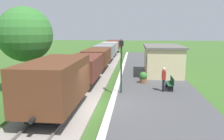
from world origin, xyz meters
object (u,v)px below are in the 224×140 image
at_px(freight_train, 100,55).
at_px(tree_trackside_mid, 25,35).
at_px(bench_near_hut, 170,83).
at_px(tree_trackside_far, 28,33).
at_px(lamp_post_near, 121,56).
at_px(station_hut, 162,60).
at_px(potted_planter, 143,77).
at_px(person_waiting, 164,78).
at_px(bench_down_platform, 156,62).

xyz_separation_m(freight_train, tree_trackside_mid, (-3.64, -11.50, 2.73)).
xyz_separation_m(bench_near_hut, tree_trackside_far, (-14.01, 7.23, 3.44)).
distance_m(freight_train, lamp_post_near, 12.46).
bearing_deg(freight_train, station_hut, -36.95).
bearing_deg(bench_near_hut, lamp_post_near, -161.69).
relative_size(station_hut, lamp_post_near, 1.57).
distance_m(lamp_post_near, tree_trackside_far, 13.52).
bearing_deg(lamp_post_near, potted_planter, 61.63).
relative_size(person_waiting, potted_planter, 1.87).
bearing_deg(tree_trackside_mid, lamp_post_near, -3.86).
relative_size(freight_train, tree_trackside_far, 6.12).
xyz_separation_m(lamp_post_near, tree_trackside_far, (-10.52, 8.39, 1.36)).
bearing_deg(station_hut, lamp_post_near, -117.58).
bearing_deg(bench_down_platform, tree_trackside_far, -166.46).
relative_size(station_hut, tree_trackside_mid, 0.95).
relative_size(bench_down_platform, tree_trackside_far, 0.23).
bearing_deg(bench_near_hut, freight_train, 121.86).
height_order(person_waiting, tree_trackside_far, tree_trackside_far).
bearing_deg(station_hut, bench_near_hut, -90.83).
height_order(bench_near_hut, lamp_post_near, lamp_post_near).
xyz_separation_m(potted_planter, lamp_post_near, (-1.62, -2.99, 2.08)).
bearing_deg(potted_planter, lamp_post_near, -118.37).
bearing_deg(tree_trackside_mid, tree_trackside_far, 114.78).
height_order(station_hut, lamp_post_near, lamp_post_near).
bearing_deg(potted_planter, freight_train, 118.33).
height_order(freight_train, station_hut, station_hut).
distance_m(bench_near_hut, potted_planter, 2.63).
distance_m(bench_down_platform, lamp_post_near, 12.44).
relative_size(potted_planter, tree_trackside_far, 0.14).
distance_m(potted_planter, tree_trackside_far, 13.72).
xyz_separation_m(person_waiting, tree_trackside_far, (-13.45, 7.77, 2.98)).
height_order(bench_near_hut, potted_planter, potted_planter).
xyz_separation_m(bench_near_hut, lamp_post_near, (-3.50, -1.16, 2.08)).
distance_m(tree_trackside_mid, tree_trackside_far, 8.73).
relative_size(freight_train, station_hut, 6.76).
xyz_separation_m(freight_train, bench_down_platform, (6.72, -0.21, -0.73)).
height_order(freight_train, tree_trackside_mid, tree_trackside_mid).
distance_m(freight_train, station_hut, 8.51).
relative_size(freight_train, tree_trackside_mid, 6.39).
distance_m(bench_down_platform, tree_trackside_mid, 15.71).
relative_size(tree_trackside_mid, tree_trackside_far, 0.96).
bearing_deg(lamp_post_near, tree_trackside_far, 141.43).
xyz_separation_m(bench_down_platform, tree_trackside_far, (-14.01, -3.37, 3.44)).
relative_size(bench_near_hut, person_waiting, 0.88).
height_order(bench_down_platform, lamp_post_near, lamp_post_near).
xyz_separation_m(station_hut, bench_near_hut, (-0.08, -5.69, -0.93)).
height_order(lamp_post_near, tree_trackside_far, tree_trackside_far).
bearing_deg(bench_down_platform, potted_planter, -102.10).
xyz_separation_m(freight_train, station_hut, (6.80, -5.11, 0.20)).
bearing_deg(tree_trackside_mid, bench_down_platform, 47.49).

